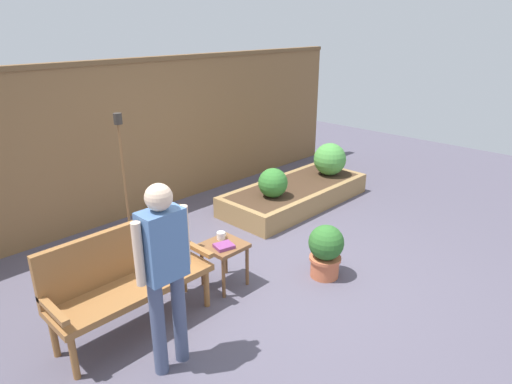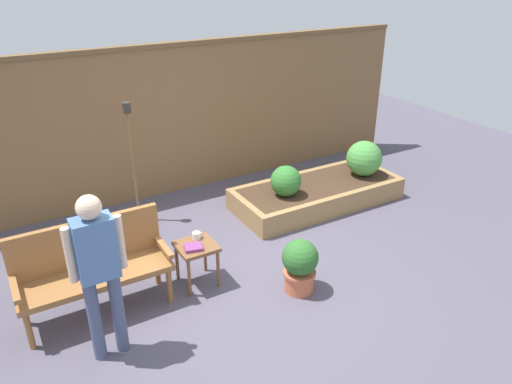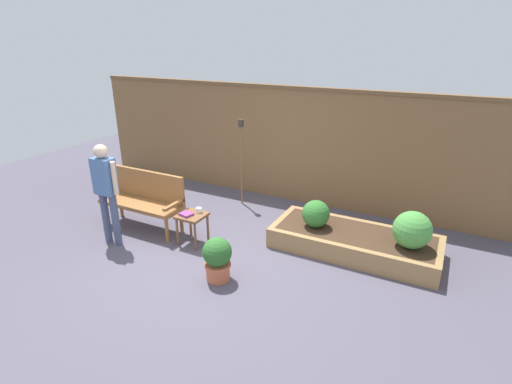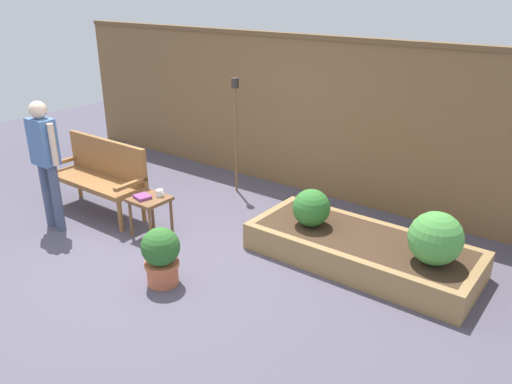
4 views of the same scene
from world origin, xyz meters
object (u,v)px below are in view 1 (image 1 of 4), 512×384
(garden_bench, at_px, (127,272))
(person_by_bench, at_px, (164,264))
(shrub_near_bench, at_px, (273,183))
(shrub_far_corner, at_px, (330,159))
(cup_on_table, at_px, (221,235))
(side_table, at_px, (224,251))
(tiki_torch, at_px, (122,154))
(potted_boxwood, at_px, (326,250))
(book_on_table, at_px, (224,246))

(garden_bench, height_order, person_by_bench, person_by_bench)
(garden_bench, height_order, shrub_near_bench, garden_bench)
(shrub_far_corner, relative_size, person_by_bench, 0.33)
(cup_on_table, distance_m, shrub_near_bench, 1.76)
(side_table, bearing_deg, tiki_torch, 93.32)
(shrub_far_corner, bearing_deg, person_by_bench, -161.25)
(cup_on_table, xyz_separation_m, potted_boxwood, (0.81, -0.76, -0.20))
(tiki_torch, bearing_deg, shrub_far_corner, -15.66)
(side_table, height_order, potted_boxwood, potted_boxwood)
(cup_on_table, bearing_deg, garden_bench, 179.15)
(cup_on_table, relative_size, book_on_table, 0.66)
(potted_boxwood, bearing_deg, cup_on_table, 136.96)
(cup_on_table, relative_size, person_by_bench, 0.08)
(shrub_far_corner, relative_size, tiki_torch, 0.32)
(book_on_table, bearing_deg, side_table, 61.65)
(garden_bench, height_order, cup_on_table, garden_bench)
(shrub_far_corner, bearing_deg, book_on_table, -163.88)
(book_on_table, distance_m, person_by_bench, 1.23)
(book_on_table, xyz_separation_m, potted_boxwood, (0.92, -0.59, -0.18))
(side_table, height_order, person_by_bench, person_by_bench)
(shrub_far_corner, bearing_deg, potted_boxwood, -145.42)
(potted_boxwood, height_order, tiki_torch, tiki_torch)
(potted_boxwood, bearing_deg, shrub_far_corner, 34.58)
(side_table, distance_m, cup_on_table, 0.17)
(tiki_torch, bearing_deg, shrub_near_bench, -26.35)
(side_table, xyz_separation_m, potted_boxwood, (0.87, -0.65, -0.07))
(garden_bench, bearing_deg, shrub_near_bench, 14.62)
(garden_bench, xyz_separation_m, shrub_far_corner, (4.05, 0.70, 0.01))
(book_on_table, distance_m, shrub_near_bench, 1.93)
(book_on_table, height_order, shrub_near_bench, shrub_near_bench)
(cup_on_table, xyz_separation_m, shrub_near_bench, (1.61, 0.72, -0.01))
(garden_bench, distance_m, book_on_table, 1.00)
(garden_bench, height_order, tiki_torch, tiki_torch)
(garden_bench, xyz_separation_m, person_by_bench, (-0.05, -0.69, 0.39))
(side_table, relative_size, book_on_table, 2.64)
(garden_bench, relative_size, cup_on_table, 12.01)
(shrub_far_corner, height_order, person_by_bench, person_by_bench)
(book_on_table, height_order, shrub_far_corner, shrub_far_corner)
(cup_on_table, bearing_deg, shrub_far_corner, 13.68)
(cup_on_table, relative_size, tiki_torch, 0.07)
(potted_boxwood, distance_m, person_by_bench, 2.06)
(side_table, bearing_deg, person_by_bench, -152.59)
(shrub_near_bench, bearing_deg, cup_on_table, -155.86)
(potted_boxwood, relative_size, shrub_far_corner, 1.16)
(potted_boxwood, bearing_deg, person_by_bench, 177.49)
(book_on_table, xyz_separation_m, person_by_bench, (-1.04, -0.51, 0.44))
(potted_boxwood, relative_size, person_by_bench, 0.38)
(side_table, bearing_deg, book_on_table, -132.30)
(book_on_table, bearing_deg, shrub_near_bench, 41.27)
(side_table, distance_m, book_on_table, 0.13)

